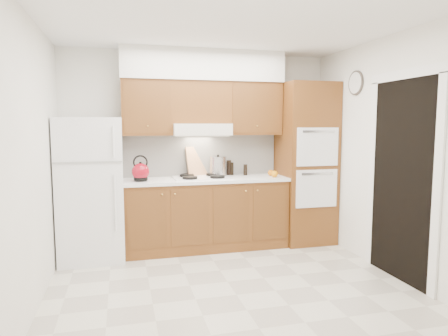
{
  "coord_description": "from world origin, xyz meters",
  "views": [
    {
      "loc": [
        -1.04,
        -3.89,
        1.64
      ],
      "look_at": [
        0.08,
        0.45,
        1.15
      ],
      "focal_mm": 32.0,
      "sensor_mm": 36.0,
      "label": 1
    }
  ],
  "objects_px": {
    "oven_cabinet": "(306,163)",
    "stock_pot": "(218,166)",
    "fridge": "(91,189)",
    "kettle": "(141,172)"
  },
  "relations": [
    {
      "from": "oven_cabinet",
      "to": "stock_pot",
      "type": "bearing_deg",
      "value": 172.59
    },
    {
      "from": "fridge",
      "to": "oven_cabinet",
      "type": "distance_m",
      "value": 2.86
    },
    {
      "from": "fridge",
      "to": "kettle",
      "type": "distance_m",
      "value": 0.62
    },
    {
      "from": "oven_cabinet",
      "to": "kettle",
      "type": "relative_size",
      "value": 10.26
    },
    {
      "from": "fridge",
      "to": "kettle",
      "type": "relative_size",
      "value": 8.02
    },
    {
      "from": "oven_cabinet",
      "to": "kettle",
      "type": "distance_m",
      "value": 2.26
    },
    {
      "from": "fridge",
      "to": "kettle",
      "type": "bearing_deg",
      "value": -2.54
    },
    {
      "from": "oven_cabinet",
      "to": "kettle",
      "type": "bearing_deg",
      "value": -178.45
    },
    {
      "from": "kettle",
      "to": "oven_cabinet",
      "type": "bearing_deg",
      "value": -3.35
    },
    {
      "from": "oven_cabinet",
      "to": "stock_pot",
      "type": "xyz_separation_m",
      "value": [
        -1.22,
        0.16,
        -0.02
      ]
    }
  ]
}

